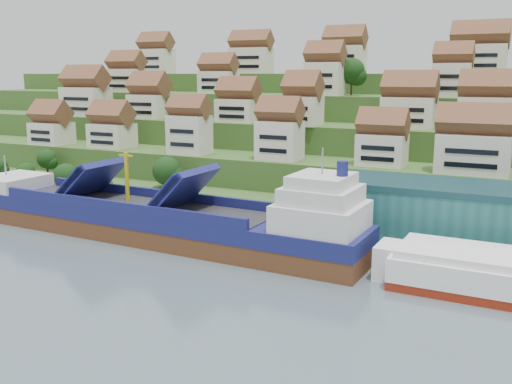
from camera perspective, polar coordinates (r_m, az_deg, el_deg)
The scene contains 10 objects.
ground at distance 105.79m, azimuth -6.34°, elevation -5.34°, with size 300.00×300.00×0.00m, color slate.
quay at distance 110.13m, azimuth 6.75°, elevation -4.07°, with size 180.00×14.00×2.20m, color gray.
pebble_beach at distance 151.77m, azimuth -22.68°, elevation -0.76°, with size 45.00×20.00×1.00m, color gray.
hillside at distance 197.55m, azimuth 9.88°, elevation 5.67°, with size 260.00×128.00×31.00m.
hillside_village at distance 155.20m, azimuth 5.91°, elevation 9.20°, with size 158.52×63.05×28.57m.
hillside_trees at distance 149.38m, azimuth -1.27°, elevation 6.69°, with size 142.97×62.74×32.24m.
warehouse at distance 104.99m, azimuth 23.93°, elevation -2.36°, with size 60.00×15.00×10.00m, color #266767.
flagpole at distance 104.75m, azimuth 4.94°, elevation -1.58°, with size 1.28×0.16×8.00m.
beach_huts at distance 152.16m, azimuth -23.58°, elevation -0.18°, with size 14.40×3.70×2.20m.
cargo_ship at distance 109.96m, azimuth -9.87°, elevation -2.83°, with size 87.45×16.64×19.42m.
Camera 1 is at (54.48, -85.25, 30.90)m, focal length 40.00 mm.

